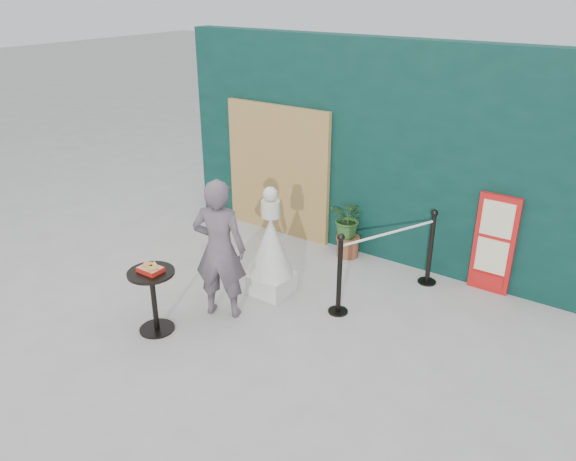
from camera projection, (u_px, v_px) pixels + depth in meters
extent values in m
plane|color=#ADAAA5|center=(224.00, 353.00, 6.01)|extent=(60.00, 60.00, 0.00)
cube|color=black|center=(368.00, 150.00, 7.75)|extent=(6.00, 0.30, 3.00)
cube|color=tan|center=(278.00, 171.00, 8.53)|extent=(1.80, 0.08, 2.00)
imported|color=#62545C|center=(220.00, 249.00, 6.40)|extent=(0.72, 0.61, 1.69)
cube|color=red|center=(494.00, 244.00, 6.97)|extent=(0.50, 0.06, 1.30)
cube|color=beige|center=(498.00, 219.00, 6.80)|extent=(0.38, 0.02, 0.45)
cube|color=beige|center=(491.00, 256.00, 7.01)|extent=(0.38, 0.02, 0.45)
cube|color=red|center=(487.00, 281.00, 7.15)|extent=(0.38, 0.02, 0.18)
cube|color=silver|center=(272.00, 283.00, 7.13)|extent=(0.48, 0.48, 0.26)
cone|color=silver|center=(271.00, 246.00, 6.92)|extent=(0.56, 0.56, 0.78)
cylinder|color=silver|center=(271.00, 209.00, 6.72)|extent=(0.23, 0.23, 0.21)
sphere|color=white|center=(270.00, 194.00, 6.64)|extent=(0.17, 0.17, 0.17)
cylinder|color=black|center=(157.00, 329.00, 6.41)|extent=(0.40, 0.40, 0.02)
cylinder|color=black|center=(154.00, 302.00, 6.27)|extent=(0.06, 0.06, 0.72)
cylinder|color=black|center=(151.00, 273.00, 6.12)|extent=(0.52, 0.52, 0.03)
cube|color=red|center=(151.00, 270.00, 6.10)|extent=(0.26, 0.19, 0.05)
cube|color=red|center=(150.00, 267.00, 6.09)|extent=(0.24, 0.17, 0.00)
cube|color=#E49453|center=(148.00, 265.00, 6.11)|extent=(0.15, 0.14, 0.02)
cube|color=gold|center=(152.00, 268.00, 6.04)|extent=(0.13, 0.13, 0.02)
cone|color=#EFED3F|center=(155.00, 263.00, 6.10)|extent=(0.06, 0.06, 0.06)
cylinder|color=#975531|center=(348.00, 248.00, 8.08)|extent=(0.31, 0.31, 0.26)
cylinder|color=brown|center=(348.00, 238.00, 8.02)|extent=(0.34, 0.34, 0.04)
imported|color=#2B5424|center=(349.00, 218.00, 7.89)|extent=(0.51, 0.44, 0.57)
cylinder|color=black|center=(338.00, 311.00, 6.75)|extent=(0.24, 0.24, 0.02)
cylinder|color=black|center=(339.00, 277.00, 6.56)|extent=(0.06, 0.06, 0.96)
sphere|color=black|center=(341.00, 237.00, 6.35)|extent=(0.09, 0.09, 0.09)
cylinder|color=black|center=(427.00, 282.00, 7.41)|extent=(0.24, 0.24, 0.02)
cylinder|color=black|center=(430.00, 250.00, 7.22)|extent=(0.06, 0.06, 0.96)
sphere|color=black|center=(435.00, 213.00, 7.01)|extent=(0.09, 0.09, 0.09)
cylinder|color=white|center=(389.00, 233.00, 6.72)|extent=(0.63, 1.31, 0.03)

